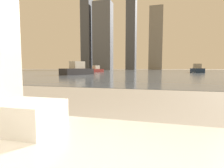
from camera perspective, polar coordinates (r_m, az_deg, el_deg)
The scene contains 10 objects.
towel_stack at distance 0.83m, azimuth -26.85°, elevation -9.15°, with size 0.30×0.22×0.12m.
harbor_water at distance 61.81m, azimuth 14.88°, elevation 4.22°, with size 180.00×110.00×0.01m.
harbor_boat_0 at distance 37.63m, azimuth -5.23°, elevation 4.65°, with size 2.52×3.99×1.42m.
harbor_boat_1 at distance 22.35m, azimuth -11.27°, elevation 4.49°, with size 3.01×4.72×1.67m.
harbor_boat_2 at distance 37.43m, azimuth 26.03°, elevation 4.31°, with size 1.84×4.62×1.70m.
harbor_boat_5 at distance 89.08m, azimuth -12.09°, elevation 4.79°, with size 2.72×3.39×1.23m.
skyline_tower_0 at distance 134.33m, azimuth -8.30°, elevation 22.37°, with size 6.54×7.88×81.44m.
skyline_tower_1 at distance 125.95m, azimuth -2.98°, elevation 15.25°, with size 12.81×8.36×45.85m.
skyline_tower_2 at distance 123.19m, azimuth 6.37°, elevation 19.56°, with size 6.08×9.02×63.11m.
skyline_tower_3 at distance 119.36m, azimuth 14.10°, elevation 14.15°, with size 8.43×7.25×39.63m.
Camera 1 is at (0.46, 0.20, 0.82)m, focal length 28.00 mm.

